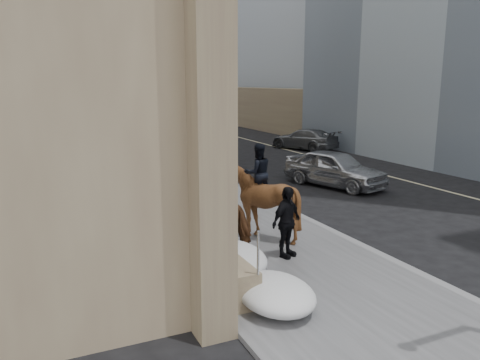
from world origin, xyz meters
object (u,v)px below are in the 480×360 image
at_px(mounted_horse_left, 226,213).
at_px(car_silver, 335,168).
at_px(mounted_horse_right, 260,198).
at_px(pedestrian, 286,222).
at_px(car_grey, 304,139).

xyz_separation_m(mounted_horse_left, car_silver, (7.67, 5.72, -0.32)).
xyz_separation_m(mounted_horse_right, car_silver, (6.40, 5.21, -0.50)).
bearing_deg(mounted_horse_left, mounted_horse_right, -177.59).
relative_size(mounted_horse_left, car_silver, 0.54).
bearing_deg(pedestrian, mounted_horse_right, 63.66).
distance_m(mounted_horse_left, car_silver, 9.57).
xyz_separation_m(pedestrian, car_silver, (6.46, 6.88, -0.24)).
height_order(pedestrian, car_silver, pedestrian).
bearing_deg(mounted_horse_left, car_grey, -147.75).
relative_size(car_silver, car_grey, 0.98).
bearing_deg(mounted_horse_right, pedestrian, 93.32).
height_order(mounted_horse_right, pedestrian, mounted_horse_right).
distance_m(mounted_horse_right, pedestrian, 1.70).
xyz_separation_m(mounted_horse_right, pedestrian, (-0.07, -1.67, -0.26)).
distance_m(mounted_horse_left, pedestrian, 1.67).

